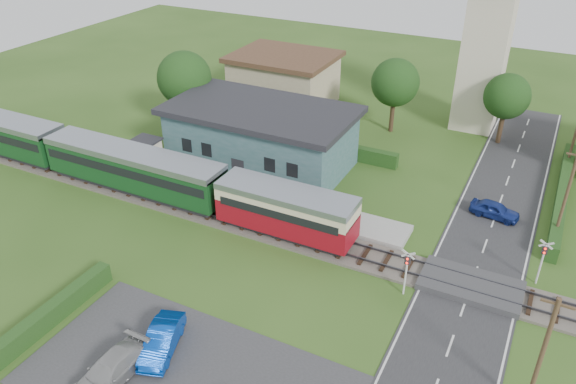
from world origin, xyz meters
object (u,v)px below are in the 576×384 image
at_px(crossing_signal_far, 543,256).
at_px(pedestrian_far, 147,160).
at_px(house_west, 284,79).
at_px(equipment_hut, 146,153).
at_px(car_on_road, 495,210).
at_px(train, 103,160).
at_px(station_building, 261,136).
at_px(car_park_silver, 109,371).
at_px(crossing_signal_near, 407,266).
at_px(car_park_blue, 162,340).
at_px(pedestrian_near, 298,193).
at_px(church_tower, 490,24).

relative_size(crossing_signal_far, pedestrian_far, 1.85).
bearing_deg(house_west, equipment_hut, -98.62).
distance_m(crossing_signal_far, car_on_road, 7.88).
distance_m(equipment_hut, train, 3.67).
relative_size(station_building, car_park_silver, 3.42).
bearing_deg(car_on_road, train, 114.75).
bearing_deg(car_park_silver, station_building, 102.88).
distance_m(crossing_signal_near, car_on_road, 12.19).
bearing_deg(house_west, car_park_blue, -72.83).
bearing_deg(pedestrian_near, car_park_silver, 74.53).
bearing_deg(equipment_hut, church_tower, 44.75).
distance_m(house_west, car_park_silver, 40.18).
relative_size(house_west, crossing_signal_far, 3.30).
bearing_deg(train, church_tower, 46.43).
bearing_deg(train, crossing_signal_near, -5.26).
bearing_deg(equipment_hut, pedestrian_far, -43.84).
xyz_separation_m(station_building, house_west, (-5.00, 14.01, 0.10)).
bearing_deg(crossing_signal_near, church_tower, 92.82).
bearing_deg(car_park_silver, car_on_road, 60.71).
bearing_deg(pedestrian_near, car_park_blue, 77.46).
xyz_separation_m(car_park_silver, pedestrian_near, (1.14, 19.46, 0.62)).
height_order(equipment_hut, pedestrian_far, equipment_hut).
bearing_deg(crossing_signal_near, car_park_silver, -130.13).
height_order(train, crossing_signal_far, train).
xyz_separation_m(crossing_signal_near, car_park_silver, (-11.33, -13.44, -1.38)).
height_order(crossing_signal_far, car_park_silver, crossing_signal_far).
bearing_deg(station_building, pedestrian_near, -40.89).
bearing_deg(car_park_blue, car_park_silver, -128.03).
height_order(station_building, car_on_road, station_building).
distance_m(train, car_park_silver, 21.73).
relative_size(equipment_hut, car_park_silver, 0.54).
bearing_deg(church_tower, pedestrian_far, -134.46).
xyz_separation_m(station_building, pedestrian_near, (6.22, -5.38, -1.31)).
xyz_separation_m(crossing_signal_near, car_park_blue, (-10.31, -10.50, -1.37)).
relative_size(station_building, car_park_blue, 3.83).
distance_m(train, pedestrian_far, 3.65).
bearing_deg(train, car_park_blue, -39.20).
distance_m(crossing_signal_near, pedestrian_far, 24.67).
xyz_separation_m(church_tower, car_on_road, (4.88, -16.82, -9.56)).
height_order(car_park_blue, car_park_silver, car_park_blue).
height_order(crossing_signal_far, pedestrian_far, crossing_signal_far).
distance_m(church_tower, car_on_road, 19.96).
relative_size(church_tower, house_west, 1.63).
bearing_deg(crossing_signal_near, crossing_signal_far, 33.69).
height_order(car_on_road, car_park_blue, car_park_blue).
xyz_separation_m(car_on_road, pedestrian_far, (-27.56, -6.29, 0.67)).
bearing_deg(church_tower, equipment_hut, -135.25).
xyz_separation_m(equipment_hut, car_park_silver, (13.07, -19.04, -0.99)).
height_order(station_building, house_west, house_west).
height_order(train, pedestrian_near, train).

